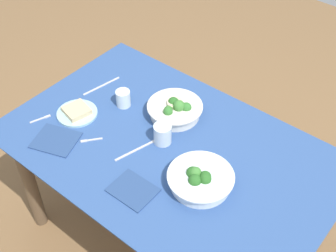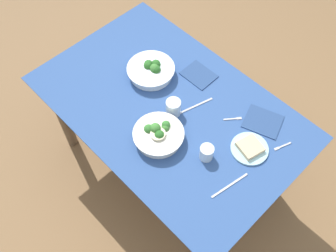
{
  "view_description": "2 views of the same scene",
  "coord_description": "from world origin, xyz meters",
  "px_view_note": "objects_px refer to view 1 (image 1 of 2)",
  "views": [
    {
      "loc": [
        -0.89,
        1.09,
        2.2
      ],
      "look_at": [
        0.08,
        -0.09,
        0.75
      ],
      "focal_mm": 48.93,
      "sensor_mm": 36.0,
      "label": 1
    },
    {
      "loc": [
        0.87,
        -0.85,
        2.43
      ],
      "look_at": [
        0.1,
        -0.1,
        0.75
      ],
      "focal_mm": 40.79,
      "sensor_mm": 36.0,
      "label": 2
    }
  ],
  "objects_px": {
    "water_glass_center": "(163,134)",
    "napkin_folded_lower": "(133,190)",
    "broccoli_bowl_near": "(175,110)",
    "napkin_folded_upper": "(56,140)",
    "broccoli_bowl_far": "(200,180)",
    "fork_by_far_bowl": "(90,140)",
    "fork_by_near_bowl": "(41,119)",
    "bread_side_plate": "(77,112)",
    "water_glass_side": "(123,98)",
    "table_knife_right": "(102,86)",
    "table_knife_left": "(135,150)"
  },
  "relations": [
    {
      "from": "water_glass_center",
      "to": "napkin_folded_lower",
      "type": "relative_size",
      "value": 0.52
    },
    {
      "from": "broccoli_bowl_near",
      "to": "napkin_folded_upper",
      "type": "height_order",
      "value": "broccoli_bowl_near"
    },
    {
      "from": "broccoli_bowl_far",
      "to": "fork_by_far_bowl",
      "type": "relative_size",
      "value": 3.28
    },
    {
      "from": "fork_by_near_bowl",
      "to": "bread_side_plate",
      "type": "bearing_deg",
      "value": -19.2
    },
    {
      "from": "broccoli_bowl_near",
      "to": "water_glass_side",
      "type": "bearing_deg",
      "value": 22.17
    },
    {
      "from": "table_knife_right",
      "to": "napkin_folded_upper",
      "type": "relative_size",
      "value": 1.15
    },
    {
      "from": "fork_by_near_bowl",
      "to": "napkin_folded_upper",
      "type": "height_order",
      "value": "napkin_folded_upper"
    },
    {
      "from": "water_glass_center",
      "to": "table_knife_right",
      "type": "xyz_separation_m",
      "value": [
        0.49,
        -0.11,
        -0.04
      ]
    },
    {
      "from": "water_glass_center",
      "to": "fork_by_near_bowl",
      "type": "distance_m",
      "value": 0.6
    },
    {
      "from": "fork_by_far_bowl",
      "to": "table_knife_right",
      "type": "relative_size",
      "value": 0.38
    },
    {
      "from": "bread_side_plate",
      "to": "broccoli_bowl_far",
      "type": "bearing_deg",
      "value": -178.23
    },
    {
      "from": "water_glass_center",
      "to": "table_knife_left",
      "type": "relative_size",
      "value": 0.45
    },
    {
      "from": "bread_side_plate",
      "to": "napkin_folded_lower",
      "type": "bearing_deg",
      "value": 161.64
    },
    {
      "from": "water_glass_center",
      "to": "fork_by_near_bowl",
      "type": "xyz_separation_m",
      "value": [
        0.54,
        0.25,
        -0.04
      ]
    },
    {
      "from": "water_glass_side",
      "to": "napkin_folded_upper",
      "type": "height_order",
      "value": "water_glass_side"
    },
    {
      "from": "broccoli_bowl_near",
      "to": "napkin_folded_upper",
      "type": "distance_m",
      "value": 0.57
    },
    {
      "from": "bread_side_plate",
      "to": "table_knife_left",
      "type": "height_order",
      "value": "bread_side_plate"
    },
    {
      "from": "broccoli_bowl_near",
      "to": "napkin_folded_lower",
      "type": "bearing_deg",
      "value": 108.04
    },
    {
      "from": "broccoli_bowl_far",
      "to": "bread_side_plate",
      "type": "height_order",
      "value": "broccoli_bowl_far"
    },
    {
      "from": "broccoli_bowl_far",
      "to": "table_knife_left",
      "type": "relative_size",
      "value": 1.33
    },
    {
      "from": "broccoli_bowl_near",
      "to": "water_glass_side",
      "type": "height_order",
      "value": "broccoli_bowl_near"
    },
    {
      "from": "napkin_folded_upper",
      "to": "table_knife_left",
      "type": "bearing_deg",
      "value": -150.69
    },
    {
      "from": "bread_side_plate",
      "to": "table_knife_right",
      "type": "height_order",
      "value": "bread_side_plate"
    },
    {
      "from": "fork_by_far_bowl",
      "to": "napkin_folded_upper",
      "type": "distance_m",
      "value": 0.16
    },
    {
      "from": "fork_by_near_bowl",
      "to": "table_knife_right",
      "type": "height_order",
      "value": "same"
    },
    {
      "from": "water_glass_side",
      "to": "fork_by_near_bowl",
      "type": "bearing_deg",
      "value": 54.24
    },
    {
      "from": "fork_by_far_bowl",
      "to": "napkin_folded_upper",
      "type": "height_order",
      "value": "napkin_folded_upper"
    },
    {
      "from": "water_glass_side",
      "to": "table_knife_left",
      "type": "bearing_deg",
      "value": 142.47
    },
    {
      "from": "napkin_folded_upper",
      "to": "table_knife_right",
      "type": "bearing_deg",
      "value": -73.71
    },
    {
      "from": "bread_side_plate",
      "to": "fork_by_near_bowl",
      "type": "distance_m",
      "value": 0.17
    },
    {
      "from": "water_glass_center",
      "to": "table_knife_right",
      "type": "height_order",
      "value": "water_glass_center"
    },
    {
      "from": "broccoli_bowl_far",
      "to": "napkin_folded_upper",
      "type": "distance_m",
      "value": 0.69
    },
    {
      "from": "fork_by_far_bowl",
      "to": "table_knife_left",
      "type": "relative_size",
      "value": 0.41
    },
    {
      "from": "water_glass_side",
      "to": "fork_by_far_bowl",
      "type": "relative_size",
      "value": 1.0
    },
    {
      "from": "water_glass_side",
      "to": "table_knife_right",
      "type": "relative_size",
      "value": 0.38
    },
    {
      "from": "fork_by_far_bowl",
      "to": "table_knife_right",
      "type": "xyz_separation_m",
      "value": [
        0.24,
        -0.31,
        -0.0
      ]
    },
    {
      "from": "broccoli_bowl_near",
      "to": "fork_by_far_bowl",
      "type": "bearing_deg",
      "value": 62.94
    },
    {
      "from": "water_glass_center",
      "to": "fork_by_near_bowl",
      "type": "height_order",
      "value": "water_glass_center"
    },
    {
      "from": "fork_by_near_bowl",
      "to": "napkin_folded_lower",
      "type": "relative_size",
      "value": 0.54
    },
    {
      "from": "broccoli_bowl_near",
      "to": "fork_by_near_bowl",
      "type": "relative_size",
      "value": 2.69
    },
    {
      "from": "table_knife_right",
      "to": "napkin_folded_lower",
      "type": "height_order",
      "value": "napkin_folded_lower"
    },
    {
      "from": "fork_by_near_bowl",
      "to": "napkin_folded_lower",
      "type": "xyz_separation_m",
      "value": [
        -0.62,
        0.04,
        0.0
      ]
    },
    {
      "from": "table_knife_left",
      "to": "water_glass_center",
      "type": "bearing_deg",
      "value": -9.6
    },
    {
      "from": "broccoli_bowl_far",
      "to": "water_glass_side",
      "type": "relative_size",
      "value": 3.29
    },
    {
      "from": "fork_by_far_bowl",
      "to": "table_knife_left",
      "type": "distance_m",
      "value": 0.22
    },
    {
      "from": "bread_side_plate",
      "to": "fork_by_far_bowl",
      "type": "xyz_separation_m",
      "value": [
        -0.18,
        0.08,
        -0.01
      ]
    },
    {
      "from": "broccoli_bowl_near",
      "to": "bread_side_plate",
      "type": "relative_size",
      "value": 1.36
    },
    {
      "from": "water_glass_center",
      "to": "fork_by_near_bowl",
      "type": "relative_size",
      "value": 0.95
    },
    {
      "from": "water_glass_center",
      "to": "fork_by_far_bowl",
      "type": "relative_size",
      "value": 1.12
    },
    {
      "from": "broccoli_bowl_far",
      "to": "broccoli_bowl_near",
      "type": "bearing_deg",
      "value": -37.88
    }
  ]
}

